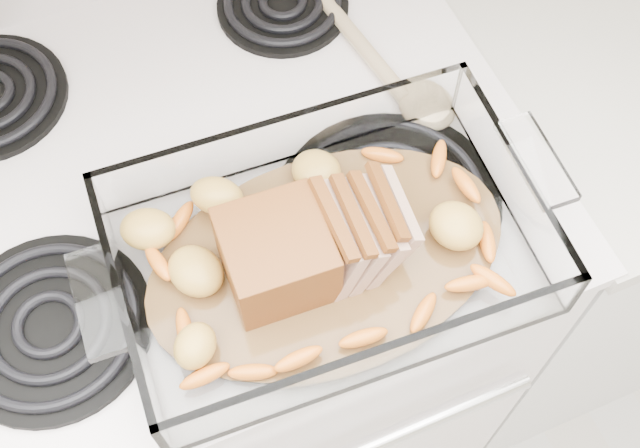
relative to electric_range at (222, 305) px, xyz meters
name	(u,v)px	position (x,y,z in m)	size (l,w,h in m)	color
electric_range	(222,305)	(0.00, 0.00, 0.00)	(0.78, 0.70, 1.12)	white
counter_right	(567,179)	(0.66, 0.00, -0.02)	(0.58, 0.68, 0.93)	white
baking_dish	(327,252)	(0.10, -0.20, 0.48)	(0.42, 0.28, 0.08)	white
pork_roast	(302,249)	(0.07, -0.20, 0.51)	(0.19, 0.10, 0.08)	brown
roast_vegetables	(312,226)	(0.09, -0.17, 0.49)	(0.32, 0.18, 0.04)	orange
wooden_spoon	(392,72)	(0.27, 0.00, 0.46)	(0.10, 0.30, 0.02)	#C5B791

